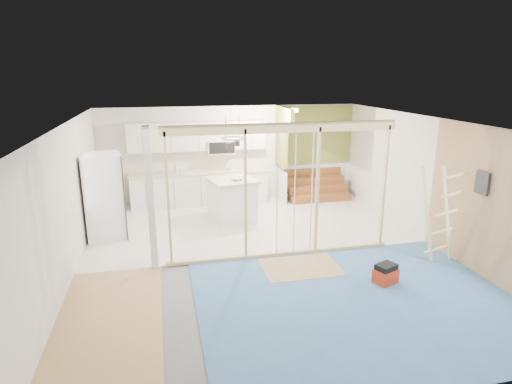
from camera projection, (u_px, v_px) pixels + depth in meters
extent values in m
cube|color=slate|center=(266.00, 257.00, 8.30)|extent=(7.00, 8.00, 0.01)
cube|color=white|center=(267.00, 123.00, 7.60)|extent=(7.00, 8.00, 0.01)
cube|color=silver|center=(231.00, 154.00, 11.70)|extent=(7.00, 0.01, 2.60)
cube|color=silver|center=(366.00, 301.00, 4.19)|extent=(7.00, 0.01, 2.60)
cube|color=silver|center=(65.00, 205.00, 7.20)|extent=(0.01, 8.00, 2.60)
cube|color=silver|center=(433.00, 182.00, 8.69)|extent=(0.01, 8.00, 2.60)
cube|color=silver|center=(246.00, 223.00, 10.17)|extent=(7.00, 4.00, 0.02)
cube|color=#4774AE|center=(360.00, 303.00, 6.63)|extent=(5.00, 4.00, 0.02)
cube|color=tan|center=(106.00, 335.00, 5.83)|extent=(1.50, 4.00, 0.02)
cube|color=tan|center=(300.00, 267.00, 7.84)|extent=(1.40, 1.00, 0.01)
cube|color=#D1BB80|center=(283.00, 128.00, 7.69)|extent=(4.40, 0.09, 0.18)
cube|color=#D1BB80|center=(281.00, 253.00, 8.35)|extent=(4.40, 0.09, 0.06)
cube|color=silver|center=(151.00, 200.00, 7.50)|extent=(0.12, 0.14, 2.60)
cube|color=#D1BB80|center=(168.00, 199.00, 7.56)|extent=(0.04, 0.09, 2.40)
cube|color=#D1BB80|center=(245.00, 194.00, 7.86)|extent=(0.05, 0.09, 2.40)
cube|color=#D1BB80|center=(317.00, 190.00, 8.16)|extent=(0.04, 0.09, 2.40)
cube|color=#D1BB80|center=(384.00, 186.00, 8.46)|extent=(0.04, 0.09, 2.40)
cylinder|color=silver|center=(277.00, 197.00, 7.98)|extent=(0.02, 0.02, 2.35)
cylinder|color=silver|center=(312.00, 194.00, 8.18)|extent=(0.02, 0.02, 2.35)
cylinder|color=silver|center=(295.00, 195.00, 8.09)|extent=(0.02, 0.02, 2.35)
cube|color=white|center=(200.00, 189.00, 11.46)|extent=(3.60, 0.60, 0.88)
cube|color=beige|center=(200.00, 172.00, 11.34)|extent=(3.66, 0.64, 0.05)
cube|color=white|center=(106.00, 207.00, 9.94)|extent=(0.60, 1.60, 0.88)
cube|color=beige|center=(104.00, 188.00, 9.82)|extent=(0.64, 1.64, 0.05)
cube|color=white|center=(198.00, 136.00, 11.19)|extent=(3.60, 0.34, 0.75)
cube|color=white|center=(221.00, 147.00, 11.36)|extent=(0.72, 0.38, 0.36)
cube|color=black|center=(222.00, 148.00, 11.19)|extent=(0.68, 0.02, 0.30)
cube|color=olive|center=(281.00, 137.00, 11.42)|extent=(0.10, 0.90, 1.60)
cube|color=white|center=(281.00, 185.00, 11.79)|extent=(0.10, 0.90, 0.90)
cube|color=olive|center=(290.00, 119.00, 10.62)|extent=(0.10, 0.50, 0.50)
cube|color=olive|center=(315.00, 135.00, 12.06)|extent=(2.20, 0.04, 1.60)
cube|color=white|center=(313.00, 180.00, 12.42)|extent=(2.20, 0.04, 0.90)
cube|color=brown|center=(321.00, 199.00, 11.78)|extent=(1.70, 0.26, 0.20)
cube|color=brown|center=(317.00, 189.00, 11.97)|extent=(1.70, 0.26, 0.20)
cube|color=brown|center=(314.00, 180.00, 12.16)|extent=(1.70, 0.26, 0.20)
cube|color=brown|center=(312.00, 171.00, 12.35)|extent=(1.70, 0.26, 0.20)
torus|color=black|center=(233.00, 138.00, 9.46)|extent=(0.52, 0.52, 0.02)
cylinder|color=black|center=(226.00, 127.00, 9.36)|extent=(0.01, 0.01, 0.50)
cylinder|color=black|center=(239.00, 127.00, 9.43)|extent=(0.01, 0.01, 0.50)
cylinder|color=#35353A|center=(229.00, 146.00, 9.39)|extent=(0.14, 0.14, 0.14)
cylinder|color=#35353A|center=(237.00, 143.00, 9.62)|extent=(0.12, 0.12, 0.12)
cube|color=tan|center=(509.00, 213.00, 6.81)|extent=(0.02, 4.00, 2.60)
cube|color=#35353A|center=(482.00, 183.00, 7.27)|extent=(0.04, 0.30, 0.40)
cylinder|color=#FFEABF|center=(292.00, 110.00, 10.73)|extent=(0.32, 0.32, 0.08)
cube|color=white|center=(103.00, 197.00, 9.05)|extent=(0.94, 0.91, 1.85)
cube|color=#35353A|center=(122.00, 195.00, 9.13)|extent=(0.17, 0.73, 1.81)
cube|color=white|center=(232.00, 201.00, 10.26)|extent=(1.12, 1.12, 0.95)
cube|color=beige|center=(232.00, 180.00, 10.12)|extent=(1.25, 1.25, 0.06)
imported|color=silver|center=(238.00, 179.00, 9.99)|extent=(0.34, 0.34, 0.07)
imported|color=silver|center=(176.00, 167.00, 11.08)|extent=(0.17, 0.17, 0.32)
imported|color=white|center=(232.00, 166.00, 11.51)|extent=(0.10, 0.11, 0.20)
cube|color=#B62D10|center=(385.00, 276.00, 7.24)|extent=(0.45, 0.40, 0.26)
cube|color=black|center=(386.00, 267.00, 7.19)|extent=(0.40, 0.35, 0.09)
cube|color=#F0E093|center=(427.00, 216.00, 7.78)|extent=(0.44, 0.05, 1.86)
cube|color=#F0E093|center=(447.00, 214.00, 7.87)|extent=(0.44, 0.05, 1.86)
cube|color=#F0E093|center=(435.00, 249.00, 8.02)|extent=(0.45, 0.05, 0.12)
cube|color=#F0E093|center=(441.00, 231.00, 7.94)|extent=(0.45, 0.05, 0.12)
cube|color=#F0E093|center=(447.00, 213.00, 7.86)|extent=(0.45, 0.05, 0.12)
cube|color=#F0E093|center=(453.00, 194.00, 7.78)|extent=(0.45, 0.05, 0.12)
cube|color=#F0E093|center=(459.00, 175.00, 7.70)|extent=(0.45, 0.05, 0.12)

